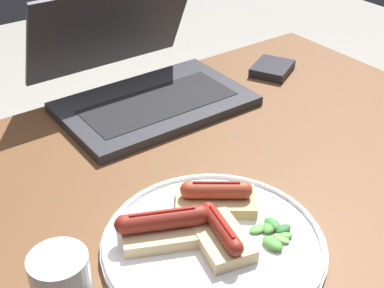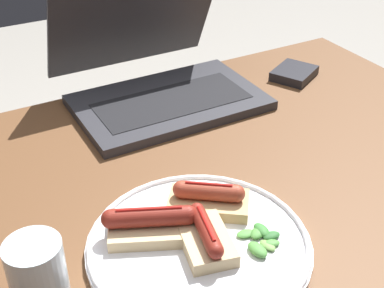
% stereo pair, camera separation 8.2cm
% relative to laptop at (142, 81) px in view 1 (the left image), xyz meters
% --- Properties ---
extents(desk, '(1.20, 0.73, 0.77)m').
position_rel_laptop_xyz_m(desk, '(-0.10, -0.28, -0.11)').
color(desk, brown).
rests_on(desk, ground_plane).
extents(laptop, '(0.36, 0.32, 0.21)m').
position_rel_laptop_xyz_m(laptop, '(0.00, 0.00, 0.00)').
color(laptop, '#2D2D33').
rests_on(laptop, desk).
extents(plate, '(0.30, 0.30, 0.02)m').
position_rel_laptop_xyz_m(plate, '(-0.14, -0.41, -0.03)').
color(plate, silver).
rests_on(plate, desk).
extents(sausage_toast_left, '(0.08, 0.11, 0.04)m').
position_rel_laptop_xyz_m(sausage_toast_left, '(-0.14, -0.42, -0.01)').
color(sausage_toast_left, '#D6B784').
rests_on(sausage_toast_left, plate).
extents(sausage_toast_middle, '(0.13, 0.10, 0.05)m').
position_rel_laptop_xyz_m(sausage_toast_middle, '(-0.19, -0.37, -0.01)').
color(sausage_toast_middle, '#D6B784').
rests_on(sausage_toast_middle, plate).
extents(sausage_toast_right, '(0.13, 0.12, 0.04)m').
position_rel_laptop_xyz_m(sausage_toast_right, '(-0.10, -0.36, -0.01)').
color(sausage_toast_right, tan).
rests_on(sausage_toast_right, plate).
extents(salad_pile, '(0.06, 0.06, 0.01)m').
position_rel_laptop_xyz_m(salad_pile, '(-0.07, -0.45, -0.03)').
color(salad_pile, '#4C8E3D').
rests_on(salad_pile, plate).
extents(external_drive, '(0.12, 0.11, 0.02)m').
position_rel_laptop_xyz_m(external_drive, '(0.29, -0.06, -0.03)').
color(external_drive, '#232328').
rests_on(external_drive, desk).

